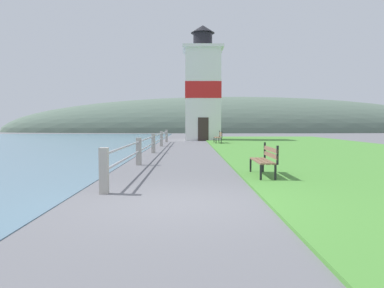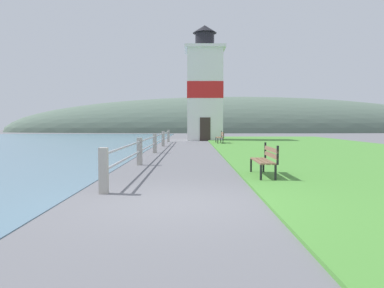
{
  "view_description": "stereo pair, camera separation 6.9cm",
  "coord_description": "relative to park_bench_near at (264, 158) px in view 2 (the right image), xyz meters",
  "views": [
    {
      "loc": [
        0.24,
        -6.93,
        1.51
      ],
      "look_at": [
        0.4,
        14.77,
        0.3
      ],
      "focal_mm": 35.0,
      "sensor_mm": 36.0,
      "label": 1
    },
    {
      "loc": [
        0.31,
        -6.93,
        1.51
      ],
      "look_at": [
        0.4,
        14.77,
        0.3
      ],
      "focal_mm": 35.0,
      "sensor_mm": 36.0,
      "label": 2
    }
  ],
  "objects": [
    {
      "name": "grass_verge",
      "position": [
        5.34,
        10.19,
        -0.51
      ],
      "size": [
        12.0,
        40.54,
        0.06
      ],
      "color": "#4C8E38",
      "rests_on": "ground_plane"
    },
    {
      "name": "seawall_railing",
      "position": [
        -3.92,
        8.67,
        0.04
      ],
      "size": [
        0.18,
        22.15,
        0.99
      ],
      "color": "#A8A399",
      "rests_on": "ground_plane"
    },
    {
      "name": "park_bench_near",
      "position": [
        0.0,
        0.0,
        0.0
      ],
      "size": [
        0.48,
        1.69,
        0.94
      ],
      "rotation": [
        0.0,
        0.0,
        3.14
      ],
      "color": "brown",
      "rests_on": "ground_plane"
    },
    {
      "name": "ground_plane",
      "position": [
        -2.34,
        -3.32,
        -0.54
      ],
      "size": [
        160.0,
        160.0,
        0.0
      ],
      "primitive_type": "plane",
      "color": "slate"
    },
    {
      "name": "lighthouse",
      "position": [
        -0.91,
        23.18,
        3.97
      ],
      "size": [
        3.52,
        3.52,
        10.14
      ],
      "color": "white",
      "rests_on": "ground_plane"
    },
    {
      "name": "park_bench_midway",
      "position": [
        0.07,
        17.14,
        -0.0
      ],
      "size": [
        0.51,
        1.69,
        0.94
      ],
      "rotation": [
        0.0,
        0.0,
        3.16
      ],
      "color": "brown",
      "rests_on": "ground_plane"
    },
    {
      "name": "distant_hillside",
      "position": [
        5.66,
        53.71,
        -0.54
      ],
      "size": [
        80.0,
        16.0,
        12.0
      ],
      "color": "#566B5B",
      "rests_on": "ground_plane"
    }
  ]
}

